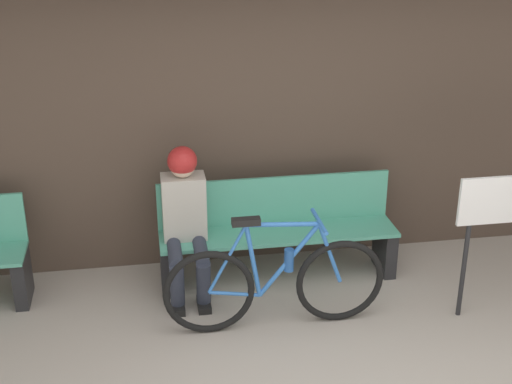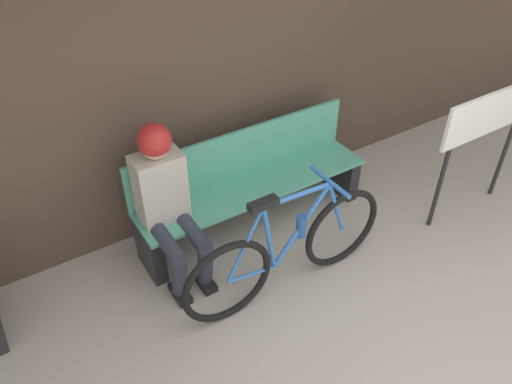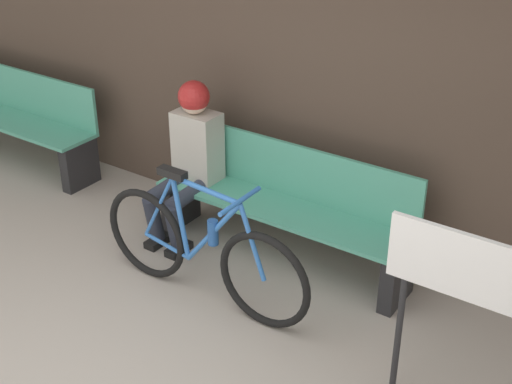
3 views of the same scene
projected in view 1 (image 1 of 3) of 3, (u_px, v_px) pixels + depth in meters
storefront_wall at (267, 69)px, 5.72m from camera, size 12.00×0.56×3.20m
park_bench_near at (277, 232)px, 5.84m from camera, size 1.93×0.42×0.83m
bicycle at (276, 283)px, 5.16m from camera, size 1.63×0.40×0.89m
person_seated at (185, 213)px, 5.51m from camera, size 0.34×0.61×1.20m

